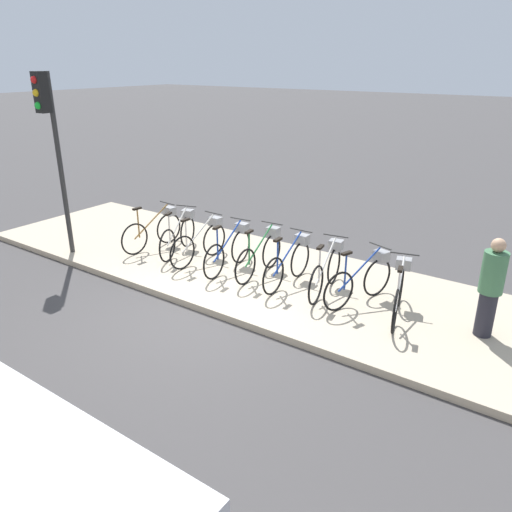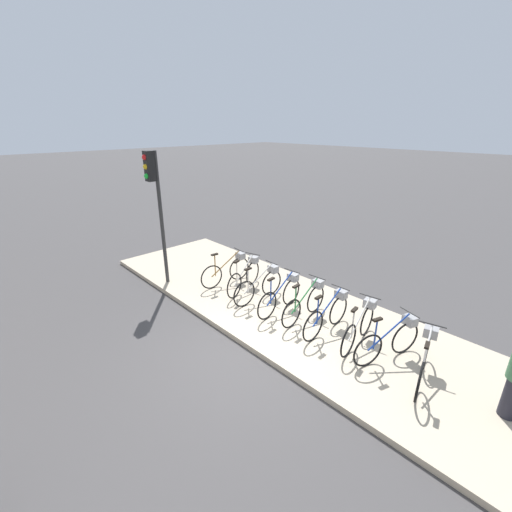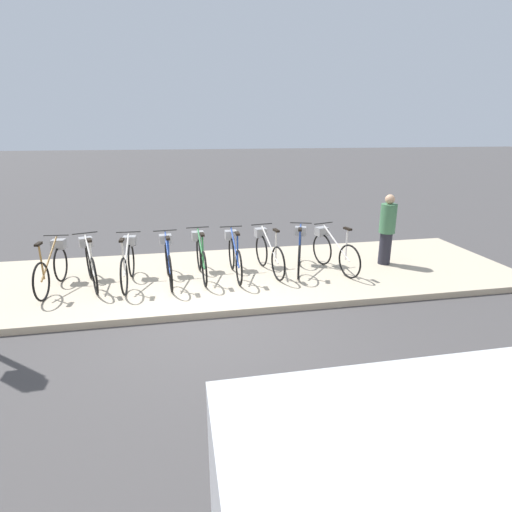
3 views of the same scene
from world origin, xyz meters
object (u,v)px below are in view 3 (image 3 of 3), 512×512
Objects in this scene: parked_bicycle_1 at (90,262)px; pedestrian at (387,228)px; parked_bicycle_0 at (53,266)px; parked_bicycle_5 at (234,254)px; parked_bicycle_2 at (128,262)px; parked_bicycle_4 at (201,255)px; parked_bicycle_3 at (168,259)px; parked_bicycle_6 at (268,251)px; parked_bicycle_7 at (300,249)px; parked_bicycle_8 at (333,249)px.

pedestrian is at bearing 0.67° from parked_bicycle_1.
parked_bicycle_0 is 3.38m from parked_bicycle_5.
parked_bicycle_2 is 1.00× the size of parked_bicycle_4.
parked_bicycle_2 is (0.70, -0.09, 0.00)m from parked_bicycle_1.
parked_bicycle_2 is at bearing -7.41° from parked_bicycle_1.
parked_bicycle_5 is (2.75, -0.01, 0.00)m from parked_bicycle_1.
parked_bicycle_1 is (0.64, 0.09, 0.00)m from parked_bicycle_0.
parked_bicycle_3 is at bearing -0.36° from parked_bicycle_0.
parked_bicycle_6 is (3.46, 0.08, 0.00)m from parked_bicycle_1.
parked_bicycle_4 is at bearing 12.83° from parked_bicycle_3.
parked_bicycle_4 is (2.08, 0.04, 0.00)m from parked_bicycle_1.
parked_bicycle_3 is at bearing -0.74° from parked_bicycle_2.
parked_bicycle_7 is at bearing 2.80° from parked_bicycle_5.
parked_bicycle_3 is (1.44, -0.10, 0.00)m from parked_bicycle_1.
parked_bicycle_5 and parked_bicycle_6 have the same top height.
parked_bicycle_0 is 6.74m from pedestrian.
parked_bicycle_6 is at bearing 173.74° from parked_bicycle_8.
parked_bicycle_1 and parked_bicycle_6 have the same top height.
parked_bicycle_3 is 1.00× the size of parked_bicycle_4.
parked_bicycle_2 is 5.41m from pedestrian.
parked_bicycle_5 is (2.05, 0.08, 0.00)m from parked_bicycle_2.
parked_bicycle_1 is at bearing 7.84° from parked_bicycle_0.
parked_bicycle_0 is at bearing -177.67° from parked_bicycle_6.
parked_bicycle_3 and parked_bicycle_8 have the same top height.
parked_bicycle_1 is 0.99× the size of parked_bicycle_8.
parked_bicycle_4 is at bearing 1.23° from parked_bicycle_1.
pedestrian reaches higher than parked_bicycle_7.
parked_bicycle_0 and parked_bicycle_4 have the same top height.
pedestrian is at bearing 0.38° from parked_bicycle_4.
parked_bicycle_0 is 1.00× the size of parked_bicycle_2.
parked_bicycle_4 is at bearing 5.61° from parked_bicycle_2.
pedestrian is at bearing 6.34° from parked_bicycle_8.
parked_bicycle_4 is 1.06× the size of pedestrian.
parked_bicycle_0 and parked_bicycle_6 have the same top height.
parked_bicycle_7 is at bearing 169.52° from parked_bicycle_8.
parked_bicycle_5 is at bearing 178.39° from parked_bicycle_8.
parked_bicycle_1 is at bearing -178.69° from parked_bicycle_6.
parked_bicycle_8 is at bearing 0.29° from parked_bicycle_2.
parked_bicycle_7 is at bearing 3.33° from parked_bicycle_3.
parked_bicycle_2 is 2.77m from parked_bicycle_6.
parked_bicycle_5 is at bearing -4.83° from parked_bicycle_4.
parked_bicycle_5 is 1.01× the size of parked_bicycle_6.
parked_bicycle_2 is 1.00× the size of parked_bicycle_3.
parked_bicycle_1 is at bearing 172.59° from parked_bicycle_2.
parked_bicycle_5 is 1.05× the size of parked_bicycle_7.
parked_bicycle_0 is 1.34m from parked_bicycle_2.
parked_bicycle_7 is (2.06, 0.01, 0.00)m from parked_bicycle_4.
parked_bicycle_0 and parked_bicycle_7 have the same top height.
pedestrian is (6.73, 0.16, 0.36)m from parked_bicycle_0.
pedestrian is (3.34, 0.08, 0.36)m from parked_bicycle_5.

